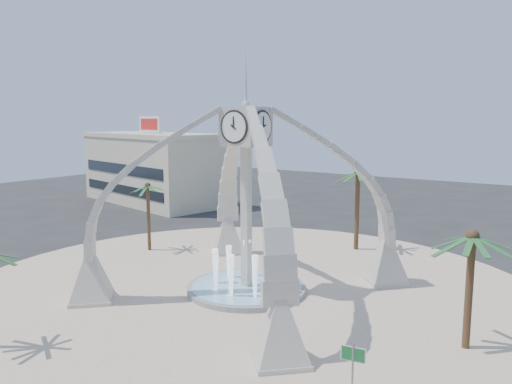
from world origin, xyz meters
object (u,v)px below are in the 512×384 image
Objects in this scene: palm_north at (358,174)px; palm_west at (148,187)px; street_sign at (353,362)px; fountain at (246,287)px; clock_tower at (246,197)px; palm_east at (472,238)px.

palm_west is at bearing -144.53° from palm_north.
palm_north is 25.51m from street_sign.
fountain is 2.91× the size of street_sign.
clock_tower reaches higher than street_sign.
palm_east is 19.37m from palm_north.
palm_north is (-12.40, 14.84, 1.04)m from palm_east.
fountain is 15.11m from palm_east.
palm_east is 9.40m from street_sign.
palm_east is at bearing -50.13° from palm_north.
fountain is at bearing 134.01° from street_sign.
street_sign is at bearing -37.09° from fountain.
street_sign is at bearing -37.09° from clock_tower.
palm_west is at bearing 164.33° from fountain.
palm_east is 0.86× the size of palm_north.
street_sign is (9.81, -23.04, -4.86)m from palm_north.
street_sign is (11.48, -8.68, -4.53)m from clock_tower.
palm_north reaches higher than palm_east.
clock_tower is 6.53× the size of street_sign.
palm_east is at bearing 63.60° from street_sign.
fountain is at bearing 178.03° from palm_east.
fountain is 1.03× the size of palm_north.
clock_tower reaches higher than palm_north.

